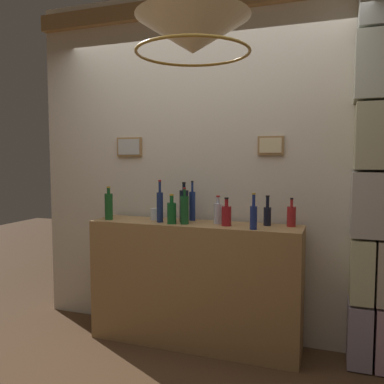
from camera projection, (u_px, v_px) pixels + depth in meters
The scene contains 16 objects.
panelled_rear_partition at pixel (205, 156), 3.38m from camera, with size 3.11×0.15×2.87m.
stone_pillar at pixel (379, 169), 2.80m from camera, with size 0.36×0.35×2.80m.
bar_shelf_unit at pixel (194, 284), 3.22m from camera, with size 1.68×0.38×0.98m, color #9E7547.
liquor_bottle_brandy at pixel (184, 206), 3.22m from camera, with size 0.07×0.07×0.32m.
liquor_bottle_vermouth at pixel (185, 210), 3.12m from camera, with size 0.07×0.07×0.29m.
liquor_bottle_port at pixel (109, 206), 3.35m from camera, with size 0.07×0.07×0.28m.
liquor_bottle_amaro at pixel (218, 213), 3.14m from camera, with size 0.06×0.06×0.22m.
liquor_bottle_rye at pixel (192, 205), 3.29m from camera, with size 0.05×0.05×0.33m.
liquor_bottle_sherry at pixel (160, 206), 3.21m from camera, with size 0.05×0.05×0.34m.
liquor_bottle_rum at pixel (254, 216), 2.88m from camera, with size 0.05×0.05×0.26m.
liquor_bottle_vodka at pixel (291, 216), 3.00m from camera, with size 0.07×0.07×0.22m.
liquor_bottle_tequila at pixel (172, 212), 3.14m from camera, with size 0.07×0.07×0.23m.
liquor_bottle_scotch at pixel (267, 215), 3.05m from camera, with size 0.06×0.06×0.23m.
liquor_bottle_mezcal at pixel (226, 215), 3.04m from camera, with size 0.07×0.07×0.22m.
glass_tumbler_rocks at pixel (155, 214), 3.34m from camera, with size 0.07×0.07×0.09m.
pendant_lamp at pixel (193, 36), 2.08m from camera, with size 0.60×0.60×0.51m.
Camera 1 is at (1.04, -2.14, 1.49)m, focal length 37.65 mm.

